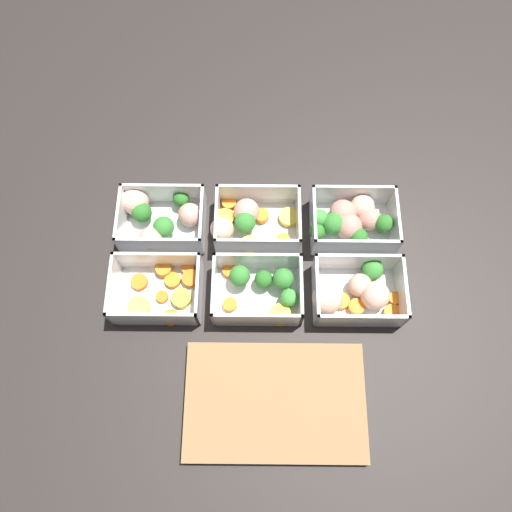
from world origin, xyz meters
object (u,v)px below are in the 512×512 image
at_px(container_near_left, 350,221).
at_px(container_near_right, 157,217).
at_px(container_near_center, 248,221).
at_px(container_far_right, 158,290).
at_px(container_far_center, 259,288).
at_px(container_far_left, 355,292).

height_order(container_near_left, container_near_right, same).
xyz_separation_m(container_near_left, container_near_center, (0.18, 0.00, -0.00)).
bearing_deg(container_near_right, container_far_right, 94.53).
bearing_deg(container_near_center, container_near_left, -179.58).
relative_size(container_near_center, container_near_right, 1.04).
distance_m(container_near_left, container_far_right, 0.35).
height_order(container_near_center, container_far_right, same).
distance_m(container_far_center, container_far_right, 0.17).
bearing_deg(container_far_right, container_near_right, -85.47).
distance_m(container_far_left, container_far_right, 0.33).
distance_m(container_near_right, container_far_right, 0.13).
height_order(container_far_left, container_far_right, same).
bearing_deg(container_far_center, container_near_center, -80.10).
bearing_deg(container_near_left, container_near_center, 0.42).
distance_m(container_near_left, container_near_right, 0.34).
bearing_deg(container_far_left, container_near_center, -35.78).
distance_m(container_near_left, container_far_center, 0.20).
xyz_separation_m(container_near_center, container_near_right, (0.16, -0.01, 0.00)).
xyz_separation_m(container_near_center, container_far_left, (-0.18, 0.13, 0.00)).
bearing_deg(container_near_center, container_far_center, 99.90).
distance_m(container_near_left, container_far_left, 0.13).
height_order(container_near_left, container_far_center, same).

